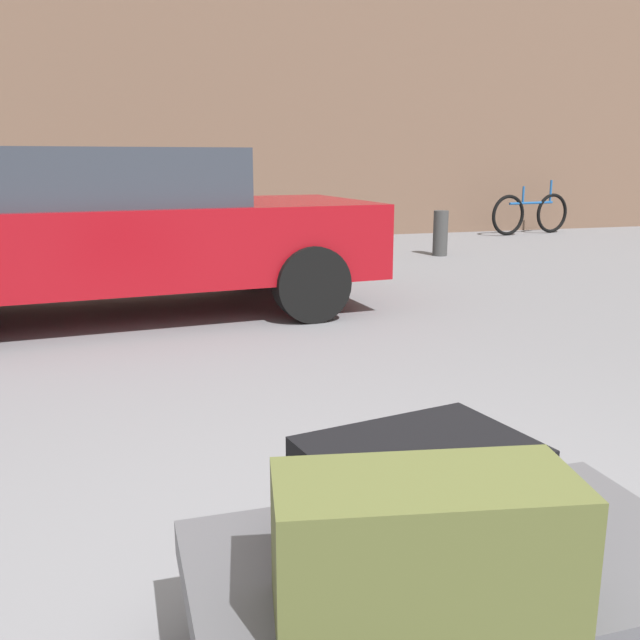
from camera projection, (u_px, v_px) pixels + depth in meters
luggage_cart at (452, 578)px, 1.79m from camera, size 1.35×0.75×0.34m
suitcase_black_stacked_top at (418, 487)px, 1.86m from camera, size 0.66×0.52×0.25m
duffel_bag_olive_center at (424, 547)px, 1.51m from camera, size 0.70×0.41×0.33m
parked_car at (114, 228)px, 5.88m from camera, size 4.43×2.19×1.42m
bicycle_leaning at (531, 213)px, 12.49m from camera, size 1.75×0.36×0.96m
bollard_kerb_near at (333, 237)px, 9.25m from camera, size 0.21×0.21×0.63m
bollard_kerb_mid at (440, 233)px, 9.70m from camera, size 0.21×0.21×0.63m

